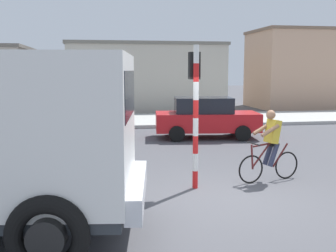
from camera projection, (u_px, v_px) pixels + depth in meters
The scene contains 8 objects.
ground_plane at pixel (231, 197), 8.60m from camera, with size 120.00×120.00×0.00m, color #4C4C51.
sidewalk_far at pixel (152, 120), 21.20m from camera, with size 80.00×5.00×0.16m, color #ADADA8.
cyclist at pixel (270, 146), 9.76m from camera, with size 1.69×0.60×1.72m.
traffic_light_pole at pixel (195, 97), 9.08m from camera, with size 0.24×0.43×3.20m.
car_red_near at pixel (206, 117), 16.05m from camera, with size 4.18×2.24×1.60m.
pedestrian_near_kerb at pixel (22, 119), 15.12m from camera, with size 0.34×0.22×1.62m.
building_mid_block at pixel (144, 77), 27.62m from camera, with size 9.99×6.52×4.38m.
building_corner_right at pixel (310, 69), 29.11m from camera, with size 8.13×5.13×5.44m.
Camera 1 is at (-2.70, -7.97, 2.66)m, focal length 43.78 mm.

